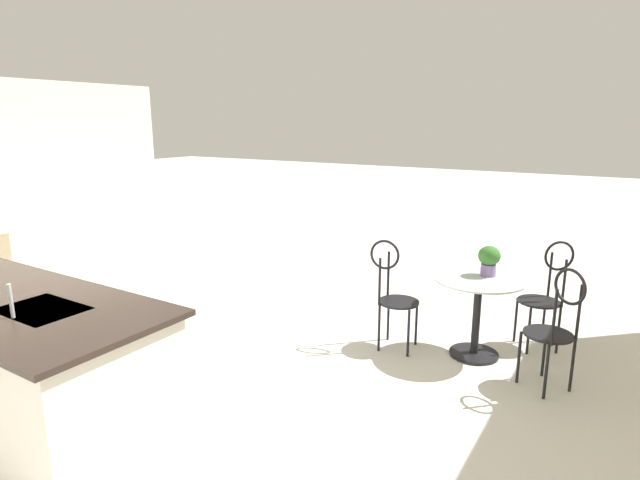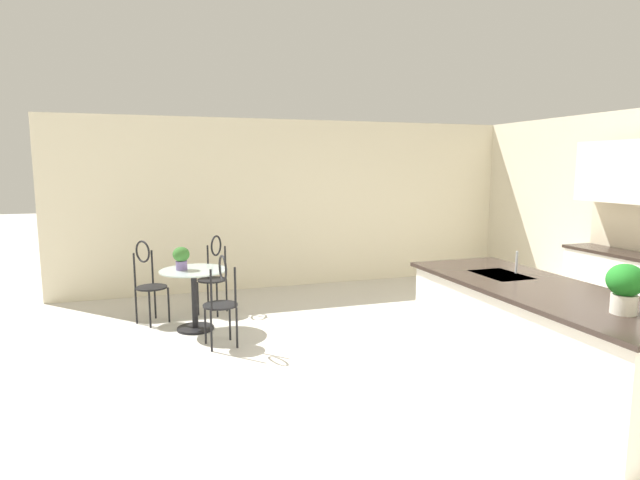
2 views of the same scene
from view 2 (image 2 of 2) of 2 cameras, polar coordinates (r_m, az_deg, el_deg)
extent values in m
plane|color=beige|center=(4.94, 12.54, -15.48)|extent=(40.00, 40.00, 0.00)
cube|color=beige|center=(8.49, -2.00, 4.04)|extent=(0.12, 7.80, 2.70)
cube|color=white|center=(5.04, 22.97, -10.13)|extent=(2.70, 0.96, 0.88)
cube|color=#2D231E|center=(4.92, 23.27, -5.03)|extent=(2.80, 1.06, 0.04)
cube|color=#B2B5BA|center=(5.33, 19.37, -3.78)|extent=(0.56, 0.40, 0.03)
cylinder|color=black|center=(6.51, -13.61, -9.48)|extent=(0.44, 0.44, 0.03)
cylinder|color=black|center=(6.41, -13.72, -6.40)|extent=(0.07, 0.07, 0.69)
cylinder|color=#B2C6C1|center=(6.33, -13.83, -3.29)|extent=(0.80, 0.80, 0.01)
cylinder|color=black|center=(6.83, -16.41, -6.91)|extent=(0.03, 0.03, 0.45)
cylinder|color=black|center=(6.68, -18.33, -7.36)|extent=(0.03, 0.03, 0.45)
cylinder|color=black|center=(7.05, -17.80, -6.50)|extent=(0.03, 0.03, 0.45)
cylinder|color=black|center=(6.90, -19.70, -6.92)|extent=(0.03, 0.03, 0.45)
cylinder|color=black|center=(6.81, -18.15, -5.01)|extent=(0.53, 0.53, 0.02)
cylinder|color=black|center=(6.96, -18.08, -2.92)|extent=(0.03, 0.03, 0.45)
cylinder|color=black|center=(6.81, -19.86, -3.23)|extent=(0.03, 0.03, 0.45)
torus|color=black|center=(6.85, -19.05, -1.22)|extent=(0.25, 0.18, 0.28)
cylinder|color=black|center=(6.91, -11.32, -6.57)|extent=(0.03, 0.03, 0.45)
cylinder|color=black|center=(7.04, -13.37, -6.36)|extent=(0.03, 0.03, 0.45)
cylinder|color=black|center=(7.15, -10.31, -6.03)|extent=(0.03, 0.03, 0.45)
cylinder|color=black|center=(7.28, -12.30, -5.84)|extent=(0.03, 0.03, 0.45)
cylinder|color=black|center=(7.04, -11.88, -4.34)|extent=(0.53, 0.53, 0.02)
cylinder|color=black|center=(7.07, -10.44, -2.47)|extent=(0.03, 0.03, 0.45)
cylinder|color=black|center=(7.19, -12.31, -2.35)|extent=(0.03, 0.03, 0.45)
torus|color=black|center=(7.09, -11.43, -0.62)|extent=(0.25, 0.18, 0.28)
cylinder|color=black|center=(5.94, -12.59, -9.08)|extent=(0.03, 0.03, 0.45)
cylinder|color=black|center=(6.00, -9.95, -8.81)|extent=(0.03, 0.03, 0.45)
cylinder|color=black|center=(5.68, -11.95, -9.87)|extent=(0.03, 0.03, 0.45)
cylinder|color=black|center=(5.74, -9.19, -9.58)|extent=(0.03, 0.03, 0.45)
cylinder|color=black|center=(5.77, -10.99, -7.10)|extent=(0.42, 0.42, 0.02)
cylinder|color=black|center=(5.55, -11.96, -5.47)|extent=(0.03, 0.03, 0.45)
cylinder|color=black|center=(5.61, -9.37, -5.24)|extent=(0.03, 0.03, 0.45)
torus|color=black|center=(5.53, -10.72, -3.09)|extent=(0.28, 0.06, 0.28)
cylinder|color=#B2B5BA|center=(5.42, 20.94, -2.32)|extent=(0.02, 0.02, 0.22)
cylinder|color=#7A669E|center=(6.36, -15.08, -2.73)|extent=(0.13, 0.13, 0.11)
ellipsoid|color=#37712D|center=(6.33, -15.13, -1.54)|extent=(0.20, 0.20, 0.18)
cylinder|color=beige|center=(4.30, 30.59, -6.13)|extent=(0.18, 0.18, 0.14)
ellipsoid|color=#1C6F20|center=(4.27, 30.77, -3.84)|extent=(0.26, 0.26, 0.23)
camera|label=1|loc=(8.83, 15.85, 8.86)|focal=28.93mm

